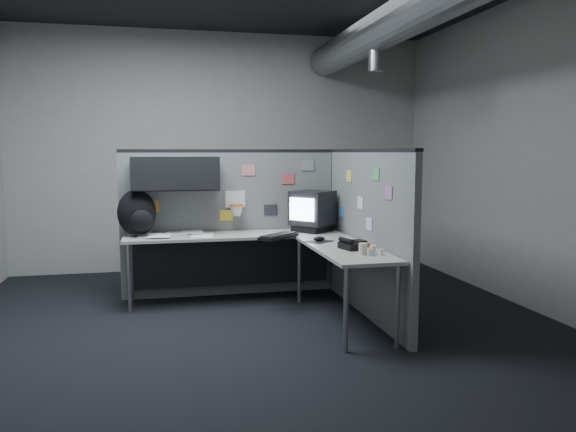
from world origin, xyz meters
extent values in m
cube|color=black|center=(0.00, 0.00, -0.01)|extent=(5.60, 5.60, 0.01)
cube|color=#9E9E99|center=(0.00, 2.80, 1.60)|extent=(5.60, 0.01, 3.20)
cube|color=#9E9E99|center=(0.00, -2.80, 1.60)|extent=(5.60, 0.01, 3.20)
cube|color=#9E9E99|center=(2.80, 0.00, 1.60)|extent=(0.01, 5.60, 3.20)
cylinder|color=slate|center=(1.40, 0.00, 2.85)|extent=(0.40, 5.49, 0.40)
cylinder|color=slate|center=(1.40, 0.80, 2.60)|extent=(0.16, 0.16, 0.30)
cube|color=slate|center=(-0.08, 1.30, 0.80)|extent=(2.43, 0.06, 1.60)
cube|color=black|center=(-0.08, 1.30, 1.61)|extent=(2.43, 0.07, 0.03)
cube|color=black|center=(1.10, 1.30, 0.80)|extent=(0.07, 0.07, 1.60)
cube|color=black|center=(-0.70, 1.10, 1.38)|extent=(0.90, 0.35, 0.35)
cube|color=black|center=(-0.70, 0.93, 1.38)|extent=(0.90, 0.02, 0.33)
cube|color=silver|center=(-0.05, 1.26, 1.08)|extent=(0.22, 0.02, 0.18)
torus|color=#D85914|center=(-0.05, 1.17, 1.02)|extent=(0.16, 0.16, 0.01)
cone|color=white|center=(-0.05, 1.17, 0.96)|extent=(0.14, 0.14, 0.11)
cube|color=orange|center=(-0.95, 1.26, 1.02)|extent=(0.15, 0.01, 0.12)
cube|color=#D87F7F|center=(0.10, 1.26, 1.40)|extent=(0.15, 0.01, 0.12)
cube|color=#26262D|center=(0.35, 1.26, 0.95)|extent=(0.15, 0.01, 0.12)
cube|color=#CC4C4C|center=(0.55, 1.26, 1.30)|extent=(0.15, 0.01, 0.12)
cube|color=gray|center=(0.78, 1.26, 1.45)|extent=(0.15, 0.01, 0.12)
cube|color=gold|center=(-0.15, 1.26, 0.90)|extent=(0.15, 0.01, 0.12)
cube|color=slate|center=(1.10, 0.22, 0.80)|extent=(0.06, 2.23, 1.60)
cube|color=black|center=(1.10, 0.22, 1.61)|extent=(0.07, 2.23, 0.03)
cube|color=#E5D84C|center=(1.06, 0.65, 1.35)|extent=(0.01, 0.15, 0.12)
cube|color=silver|center=(1.06, 0.30, 1.10)|extent=(0.01, 0.15, 0.12)
cube|color=#4CB266|center=(1.06, -0.10, 1.40)|extent=(0.01, 0.15, 0.12)
cube|color=#337FCC|center=(1.06, 0.90, 0.95)|extent=(0.01, 0.15, 0.12)
cube|color=#B266B2|center=(1.06, -0.40, 1.25)|extent=(0.01, 0.15, 0.12)
cube|color=silver|center=(1.06, 0.05, 0.92)|extent=(0.01, 0.15, 0.12)
cube|color=#A69E96|center=(-0.10, 0.98, 0.71)|extent=(2.30, 0.56, 0.03)
cube|color=#A69E96|center=(0.78, -0.07, 0.71)|extent=(0.56, 1.55, 0.03)
cube|color=black|center=(-0.10, 1.20, 0.40)|extent=(2.18, 0.02, 0.55)
cylinder|color=gray|center=(-1.18, 0.76, 0.35)|extent=(0.04, 0.04, 0.70)
cylinder|color=gray|center=(-1.18, 1.20, 0.35)|extent=(0.04, 0.04, 0.70)
cylinder|color=gray|center=(0.56, 0.76, 0.35)|extent=(0.04, 0.04, 0.70)
cylinder|color=gray|center=(0.56, -0.78, 0.35)|extent=(0.04, 0.04, 0.70)
cylinder|color=gray|center=(1.00, -0.78, 0.35)|extent=(0.04, 0.04, 0.70)
cube|color=black|center=(0.77, 1.00, 0.77)|extent=(0.49, 0.49, 0.07)
cube|color=black|center=(0.77, 1.00, 0.99)|extent=(0.55, 0.55, 0.37)
cube|color=#D1E3F9|center=(0.61, 0.86, 0.99)|extent=(0.21, 0.24, 0.24)
cube|color=black|center=(0.30, 0.59, 0.75)|extent=(0.48, 0.46, 0.03)
cube|color=black|center=(0.30, 0.59, 0.77)|extent=(0.43, 0.42, 0.01)
cube|color=black|center=(0.64, 0.29, 0.73)|extent=(0.30, 0.29, 0.01)
ellipsoid|color=black|center=(0.64, 0.29, 0.76)|extent=(0.12, 0.09, 0.05)
cube|color=black|center=(0.83, -0.18, 0.76)|extent=(0.25, 0.26, 0.06)
cylinder|color=black|center=(0.76, -0.19, 0.81)|extent=(0.09, 0.20, 0.04)
cube|color=black|center=(0.89, -0.18, 0.80)|extent=(0.12, 0.14, 0.02)
cylinder|color=silver|center=(0.91, -0.47, 0.77)|extent=(0.05, 0.05, 0.08)
cylinder|color=silver|center=(0.85, -0.53, 0.76)|extent=(0.05, 0.05, 0.07)
cylinder|color=silver|center=(0.95, -0.54, 0.76)|extent=(0.04, 0.04, 0.06)
cylinder|color=#D85914|center=(0.87, -0.41, 0.77)|extent=(0.05, 0.05, 0.09)
cylinder|color=beige|center=(0.81, -0.48, 0.78)|extent=(0.09, 0.09, 0.10)
cube|color=white|center=(-0.44, 0.95, 0.73)|extent=(0.25, 0.34, 0.00)
cube|color=white|center=(-0.70, 1.13, 0.73)|extent=(0.25, 0.34, 0.00)
cube|color=white|center=(-0.98, 1.04, 0.74)|extent=(0.25, 0.34, 0.00)
cube|color=white|center=(-0.53, 1.17, 0.74)|extent=(0.25, 0.34, 0.00)
cube|color=white|center=(-0.88, 0.95, 0.74)|extent=(0.25, 0.34, 0.00)
cube|color=white|center=(-1.08, 1.18, 0.75)|extent=(0.25, 0.34, 0.00)
ellipsoid|color=black|center=(-1.10, 1.08, 0.97)|extent=(0.40, 0.30, 0.48)
ellipsoid|color=black|center=(-1.05, 0.92, 0.91)|extent=(0.22, 0.13, 0.22)
camera|label=1|loc=(-0.85, -4.92, 1.60)|focal=35.00mm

